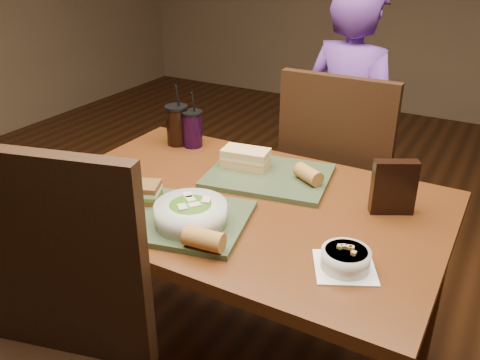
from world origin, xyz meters
The scene contains 15 objects.
dining_table centered at (0.00, 0.00, 0.66)m, with size 1.30×0.85×0.75m.
chair_near centered at (-0.18, -0.71, 0.61)m, with size 0.58×0.59×1.10m.
chair_far centered at (0.13, 0.63, 0.59)m, with size 0.46×0.46×1.06m.
diner centered at (0.04, 0.99, 0.68)m, with size 0.50×0.33×1.37m, color #61338E.
tray_near centered at (-0.10, -0.21, 0.76)m, with size 0.42×0.32×0.02m, color #344128.
tray_far centered at (0.01, 0.19, 0.76)m, with size 0.42×0.32×0.02m, color #344128.
salad_bowl centered at (-0.04, -0.23, 0.80)m, with size 0.21×0.21×0.07m.
soup_bowl centered at (0.42, -0.20, 0.78)m, with size 0.21×0.21×0.06m.
sandwich_near centered at (-0.26, -0.19, 0.80)m, with size 0.15×0.13×0.06m.
sandwich_far centered at (-0.09, 0.20, 0.80)m, with size 0.18×0.11×0.07m.
baguette_near centered at (0.07, -0.32, 0.80)m, with size 0.06×0.06×0.11m, color #AD7533.
baguette_far centered at (0.15, 0.20, 0.79)m, with size 0.05×0.05×0.10m, color #AD7533.
cup_cola centered at (-0.46, 0.30, 0.83)m, with size 0.09×0.09×0.25m.
cup_berry centered at (-0.39, 0.31, 0.82)m, with size 0.08×0.08×0.23m.
chip_bag centered at (0.45, 0.16, 0.84)m, with size 0.13×0.04×0.17m, color black.
Camera 1 is at (0.72, -1.27, 1.53)m, focal length 38.00 mm.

